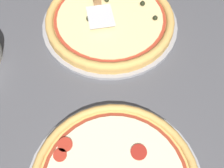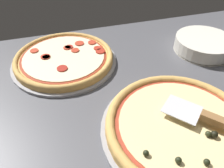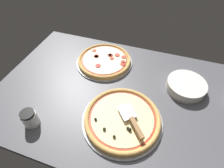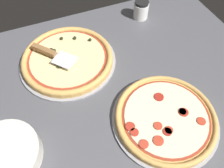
{
  "view_description": "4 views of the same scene",
  "coord_description": "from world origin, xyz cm",
  "px_view_note": "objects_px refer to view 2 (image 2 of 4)",
  "views": [
    {
      "loc": [
        -25.76,
        33.74,
        60.01
      ],
      "look_at": [
        -8.3,
        3.43,
        3.0
      ],
      "focal_mm": 42.0,
      "sensor_mm": 36.0,
      "label": 1
    },
    {
      "loc": [
        -23.26,
        -46.09,
        47.39
      ],
      "look_at": [
        -8.3,
        3.43,
        3.0
      ],
      "focal_mm": 35.0,
      "sensor_mm": 36.0,
      "label": 2
    },
    {
      "loc": [
        14.26,
        -63.31,
        80.06
      ],
      "look_at": [
        -8.3,
        3.43,
        3.0
      ],
      "focal_mm": 28.0,
      "sensor_mm": 36.0,
      "label": 3
    },
    {
      "loc": [
        10.63,
        49.47,
        72.43
      ],
      "look_at": [
        -8.3,
        3.43,
        3.0
      ],
      "focal_mm": 35.0,
      "sensor_mm": 36.0,
      "label": 4
    }
  ],
  "objects_px": {
    "pizza_front": "(180,125)",
    "plate_stack": "(204,45)",
    "pizza_back": "(64,58)",
    "serving_spatula": "(214,120)"
  },
  "relations": [
    {
      "from": "pizza_front",
      "to": "plate_stack",
      "type": "bearing_deg",
      "value": 48.07
    },
    {
      "from": "pizza_front",
      "to": "pizza_back",
      "type": "relative_size",
      "value": 1.08
    },
    {
      "from": "pizza_back",
      "to": "plate_stack",
      "type": "relative_size",
      "value": 1.59
    },
    {
      "from": "serving_spatula",
      "to": "plate_stack",
      "type": "height_order",
      "value": "serving_spatula"
    },
    {
      "from": "pizza_front",
      "to": "serving_spatula",
      "type": "height_order",
      "value": "serving_spatula"
    },
    {
      "from": "plate_stack",
      "to": "pizza_back",
      "type": "bearing_deg",
      "value": 172.14
    },
    {
      "from": "serving_spatula",
      "to": "pizza_front",
      "type": "bearing_deg",
      "value": 154.92
    },
    {
      "from": "pizza_back",
      "to": "plate_stack",
      "type": "distance_m",
      "value": 0.55
    },
    {
      "from": "pizza_front",
      "to": "serving_spatula",
      "type": "xyz_separation_m",
      "value": [
        0.07,
        -0.03,
        0.03
      ]
    },
    {
      "from": "pizza_back",
      "to": "serving_spatula",
      "type": "bearing_deg",
      "value": -54.23
    }
  ]
}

